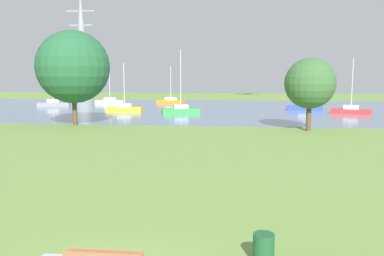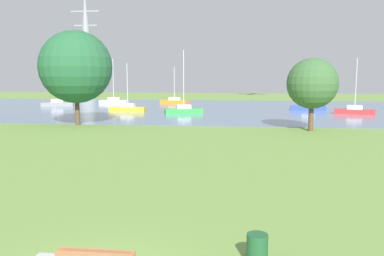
# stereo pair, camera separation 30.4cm
# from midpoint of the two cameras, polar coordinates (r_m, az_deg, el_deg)

# --- Properties ---
(ground_plane) EXTENTS (160.00, 160.00, 0.00)m
(ground_plane) POSITION_cam_midpoint_polar(r_m,az_deg,el_deg) (30.84, 0.25, -1.63)
(ground_plane) COLOR olive
(litter_bin) EXTENTS (0.56, 0.56, 0.80)m
(litter_bin) POSITION_cam_midpoint_polar(r_m,az_deg,el_deg) (11.13, 9.31, -16.52)
(litter_bin) COLOR #1E512D
(litter_bin) RESTS_ON ground
(water_surface) EXTENTS (140.00, 40.00, 0.02)m
(water_surface) POSITION_cam_midpoint_polar(r_m,az_deg,el_deg) (58.58, 2.97, 2.73)
(water_surface) COLOR slate
(water_surface) RESTS_ON ground
(sailboat_yellow) EXTENTS (4.81, 1.53, 6.47)m
(sailboat_yellow) POSITION_cam_midpoint_polar(r_m,az_deg,el_deg) (54.76, -9.70, 2.76)
(sailboat_yellow) COLOR yellow
(sailboat_yellow) RESTS_ON water_surface
(sailboat_gray) EXTENTS (5.03, 2.95, 5.35)m
(sailboat_gray) POSITION_cam_midpoint_polar(r_m,az_deg,el_deg) (66.90, -19.18, 3.29)
(sailboat_gray) COLOR gray
(sailboat_gray) RESTS_ON water_surface
(sailboat_orange) EXTENTS (5.03, 2.80, 6.34)m
(sailboat_orange) POSITION_cam_midpoint_polar(r_m,az_deg,el_deg) (68.98, -3.15, 3.82)
(sailboat_orange) COLOR orange
(sailboat_orange) RESTS_ON water_surface
(sailboat_green) EXTENTS (5.03, 2.77, 8.04)m
(sailboat_green) POSITION_cam_midpoint_polar(r_m,az_deg,el_deg) (51.62, -1.78, 2.60)
(sailboat_green) COLOR green
(sailboat_green) RESTS_ON water_surface
(sailboat_blue) EXTENTS (4.92, 1.92, 5.62)m
(sailboat_blue) POSITION_cam_midpoint_polar(r_m,az_deg,el_deg) (58.46, 15.52, 2.88)
(sailboat_blue) COLOR blue
(sailboat_blue) RESTS_ON water_surface
(sailboat_red) EXTENTS (5.03, 2.82, 7.00)m
(sailboat_red) POSITION_cam_midpoint_polar(r_m,az_deg,el_deg) (54.60, 21.45, 2.34)
(sailboat_red) COLOR red
(sailboat_red) RESTS_ON water_surface
(sailboat_white) EXTENTS (4.84, 1.63, 7.64)m
(sailboat_white) POSITION_cam_midpoint_polar(r_m,az_deg,el_deg) (69.92, -11.68, 3.74)
(sailboat_white) COLOR white
(sailboat_white) RESTS_ON water_surface
(tree_west_near) EXTENTS (7.04, 7.04, 9.20)m
(tree_west_near) POSITION_cam_midpoint_polar(r_m,az_deg,el_deg) (40.95, -16.73, 8.29)
(tree_west_near) COLOR brown
(tree_west_near) RESTS_ON ground
(tree_east_near) EXTENTS (4.43, 4.43, 6.40)m
(tree_east_near) POSITION_cam_midpoint_polar(r_m,az_deg,el_deg) (36.75, 16.15, 6.07)
(tree_east_near) COLOR brown
(tree_east_near) RESTS_ON ground
(electricity_pylon) EXTENTS (6.40, 4.40, 23.24)m
(electricity_pylon) POSITION_cam_midpoint_polar(r_m,az_deg,el_deg) (92.79, -15.45, 11.43)
(electricity_pylon) COLOR gray
(electricity_pylon) RESTS_ON ground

